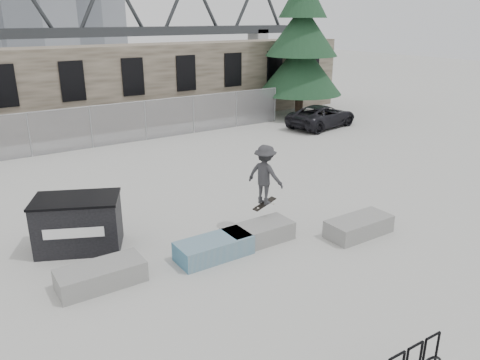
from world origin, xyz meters
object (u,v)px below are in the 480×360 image
planter_far_left (101,275)px  suv (322,116)px  planter_center_left (214,247)px  dumpster (78,223)px  planter_offset (359,226)px  skateboarder (265,175)px  planter_center_right (258,233)px  spruce_tree (302,39)px

planter_far_left → suv: (15.79, 9.55, 0.35)m
planter_center_left → dumpster: bearing=138.7°
planter_offset → dumpster: dumpster is taller
planter_center_left → planter_offset: bearing=-15.4°
dumpster → skateboarder: skateboarder is taller
planter_center_right → skateboarder: size_ratio=1.06×
planter_center_right → planter_offset: same height
planter_center_left → spruce_tree: bearing=43.2°
spruce_tree → skateboarder: 17.43m
planter_far_left → planter_center_right: same height
planter_offset → suv: bearing=51.6°
dumpster → spruce_tree: bearing=57.5°
planter_far_left → planter_center_right: size_ratio=1.00×
spruce_tree → dumpster: bearing=-147.5°
planter_far_left → planter_offset: size_ratio=1.00×
dumpster → spruce_tree: spruce_tree is taller
planter_far_left → spruce_tree: size_ratio=0.17×
spruce_tree → skateboarder: (-11.84, -12.45, -2.95)m
planter_center_right → skateboarder: 1.66m
planter_center_right → planter_offset: size_ratio=1.00×
planter_far_left → planter_center_left: same height
dumpster → planter_offset: bearing=-2.4°
skateboarder → spruce_tree: bearing=-65.6°
planter_far_left → spruce_tree: (16.84, 12.81, 4.38)m
skateboarder → planter_far_left: bearing=72.0°
planter_center_right → dumpster: bearing=151.0°
planter_center_left → skateboarder: bearing=16.9°
planter_far_left → planter_offset: same height
planter_center_right → suv: size_ratio=0.44×
planter_far_left → dumpster: 2.22m
suv → planter_far_left: bearing=110.5°
suv → skateboarder: skateboarder is taller
planter_center_right → planter_center_left: bearing=-176.9°
dumpster → spruce_tree: (16.72, 10.65, 3.92)m
planter_offset → suv: suv is taller
planter_offset → planter_far_left: bearing=168.6°
skateboarder → planter_center_right: bearing=109.7°
planter_far_left → planter_center_left: bearing=-5.5°
planter_far_left → skateboarder: size_ratio=1.06×
dumpster → skateboarder: (4.88, -1.81, 0.98)m
planter_center_left → suv: 16.21m
planter_center_right → spruce_tree: bearing=46.2°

